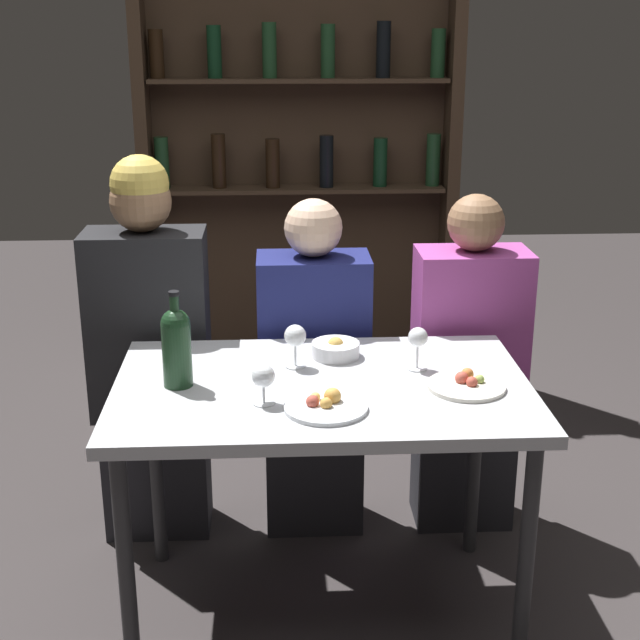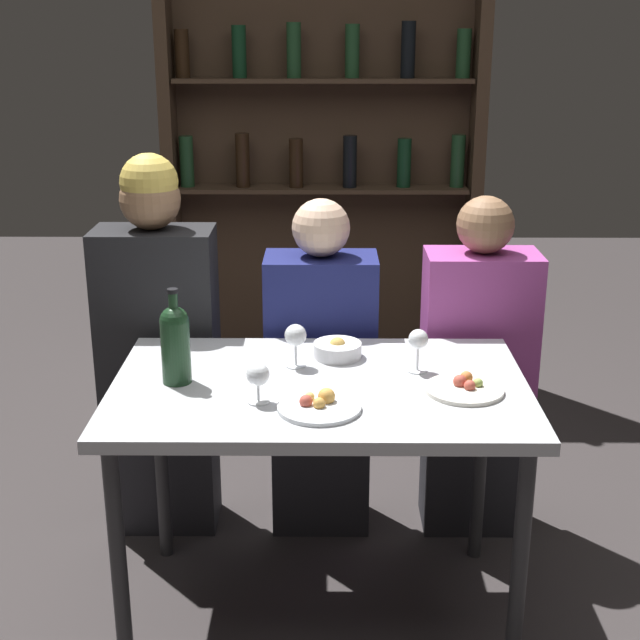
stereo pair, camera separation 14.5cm
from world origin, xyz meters
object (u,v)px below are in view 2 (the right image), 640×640
Objects in this scene: wine_glass_0 at (296,337)px; food_plate_1 at (465,388)px; seated_person_left at (160,355)px; food_plate_0 at (318,405)px; snack_bowl at (337,349)px; seated_person_center at (322,379)px; wine_glass_1 at (418,342)px; wine_glass_2 at (258,376)px; wine_bottle at (175,341)px; seated_person_right at (476,378)px.

food_plate_1 is (0.47, -0.18, -0.08)m from wine_glass_0.
seated_person_left reaches higher than wine_glass_0.
wine_glass_0 reaches higher than food_plate_0.
wine_glass_0 is 0.16m from snack_bowl.
snack_bowl is at bearing -81.63° from seated_person_center.
snack_bowl is at bearing 81.92° from food_plate_0.
wine_glass_0 is 0.36m from wine_glass_1.
food_plate_1 is at bearing 8.19° from wine_glass_2.
food_plate_1 is 0.18× the size of seated_person_center.
seated_person_left reaches higher than seated_person_center.
wine_glass_2 is 0.50× the size of food_plate_0.
food_plate_0 is 0.19× the size of seated_person_center.
wine_glass_0 is 0.90× the size of snack_bowl.
wine_glass_0 reaches higher than wine_glass_1.
wine_glass_2 is at bearing -104.21° from seated_person_center.
seated_person_left is (-0.15, 0.52, -0.24)m from wine_bottle.
wine_glass_0 is 0.11× the size of seated_person_center.
wine_glass_1 is 0.59m from seated_person_center.
seated_person_left is at bearing 120.56° from wine_glass_2.
seated_person_right reaches higher than snack_bowl.
seated_person_right is (0.53, 0.00, 0.00)m from seated_person_center.
food_plate_0 is (-0.28, -0.27, -0.08)m from wine_glass_1.
seated_person_center is at bearing 75.79° from wine_glass_2.
seated_person_left is at bearing 151.96° from snack_bowl.
seated_person_right is (0.61, 0.40, -0.29)m from wine_glass_0.
seated_person_center is (-0.39, 0.58, -0.21)m from food_plate_1.
seated_person_center is (0.41, 0.52, -0.33)m from wine_bottle.
wine_glass_1 is (0.35, -0.04, -0.00)m from wine_glass_0.
snack_bowl is at bearing 23.71° from wine_bottle.
seated_person_right is at bearing 43.44° from wine_glass_2.
snack_bowl is at bearing -146.30° from seated_person_right.
snack_bowl is (-0.23, 0.11, -0.07)m from wine_glass_1.
wine_bottle is at bearing -150.90° from seated_person_right.
wine_glass_2 is at bearing -153.03° from wine_glass_1.
wine_glass_1 is 0.59× the size of food_plate_1.
seated_person_right reaches higher than food_plate_1.
wine_glass_2 is (0.24, -0.14, -0.05)m from wine_bottle.
wine_glass_1 reaches higher than snack_bowl.
snack_bowl is (0.12, 0.08, -0.07)m from wine_glass_0.
seated_person_right is (0.48, 0.32, -0.22)m from snack_bowl.
wine_glass_1 is at bearing -5.77° from wine_glass_0.
food_plate_1 is (0.56, 0.08, -0.07)m from wine_glass_2.
wine_glass_0 reaches higher than snack_bowl.
wine_glass_2 is 1.00m from seated_person_right.
seated_person_left is at bearing 152.56° from wine_glass_1.
wine_glass_0 is 1.02× the size of wine_glass_1.
seated_person_right is at bearing 33.27° from wine_glass_0.
wine_glass_0 is 0.60× the size of food_plate_1.
wine_glass_1 is at bearing -27.44° from seated_person_left.
food_plate_1 is (0.40, 0.12, -0.00)m from food_plate_0.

